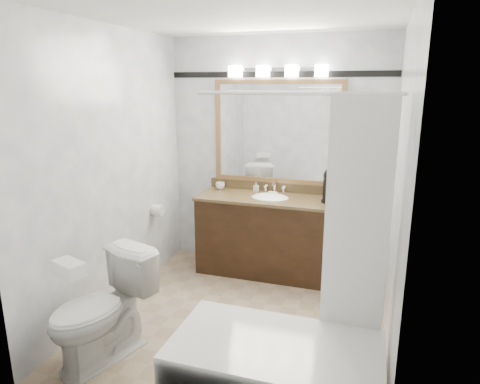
{
  "coord_description": "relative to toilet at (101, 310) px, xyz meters",
  "views": [
    {
      "loc": [
        1.04,
        -3.2,
        2.01
      ],
      "look_at": [
        -0.12,
        0.35,
        1.06
      ],
      "focal_mm": 32.0,
      "sensor_mm": 36.0,
      "label": 1
    }
  ],
  "objects": [
    {
      "name": "mirror",
      "position": [
        0.8,
        2.13,
        1.1
      ],
      "size": [
        1.4,
        0.04,
        1.1
      ],
      "color": "#A17448",
      "rests_on": "room"
    },
    {
      "name": "bathtub",
      "position": [
        1.35,
        -0.06,
        -0.12
      ],
      "size": [
        1.3,
        0.75,
        1.96
      ],
      "color": "white",
      "rests_on": "ground"
    },
    {
      "name": "soap_bar",
      "position": [
        0.79,
        1.98,
        0.46
      ],
      "size": [
        0.1,
        0.07,
        0.03
      ],
      "primitive_type": "cube",
      "rotation": [
        0.0,
        0.0,
        -0.12
      ],
      "color": "beige",
      "rests_on": "vanity"
    },
    {
      "name": "coffee_maker",
      "position": [
        1.41,
        1.89,
        0.62
      ],
      "size": [
        0.17,
        0.22,
        0.34
      ],
      "rotation": [
        0.0,
        0.0,
        0.15
      ],
      "color": "black",
      "rests_on": "vanity"
    },
    {
      "name": "vanity_light_bar",
      "position": [
        0.8,
        2.07,
        1.73
      ],
      "size": [
        1.02,
        0.14,
        0.12
      ],
      "color": "silver",
      "rests_on": "room"
    },
    {
      "name": "tp_roll",
      "position": [
        -0.34,
        1.51,
        0.3
      ],
      "size": [
        0.11,
        0.12,
        0.12
      ],
      "primitive_type": "cylinder",
      "rotation": [
        0.0,
        1.57,
        0.0
      ],
      "color": "white",
      "rests_on": "room"
    },
    {
      "name": "accent_stripe",
      "position": [
        0.8,
        2.14,
        1.7
      ],
      "size": [
        2.4,
        0.01,
        0.06
      ],
      "primitive_type": "cube",
      "color": "black",
      "rests_on": "room"
    },
    {
      "name": "soap_bottle_a",
      "position": [
        0.59,
        2.05,
        0.5
      ],
      "size": [
        0.06,
        0.06,
        0.1
      ],
      "primitive_type": "imported",
      "rotation": [
        0.0,
        0.0,
        -0.33
      ],
      "color": "white",
      "rests_on": "vanity"
    },
    {
      "name": "vanity",
      "position": [
        0.8,
        1.86,
        0.04
      ],
      "size": [
        1.53,
        0.58,
        0.97
      ],
      "color": "black",
      "rests_on": "ground"
    },
    {
      "name": "cup_left",
      "position": [
        0.18,
        2.02,
        0.49
      ],
      "size": [
        0.12,
        0.12,
        0.08
      ],
      "primitive_type": "imported",
      "rotation": [
        0.0,
        0.0,
        -0.15
      ],
      "color": "white",
      "rests_on": "vanity"
    },
    {
      "name": "tissue_box",
      "position": [
        0.0,
        -0.28,
        0.45
      ],
      "size": [
        0.25,
        0.19,
        0.09
      ],
      "primitive_type": "cube",
      "rotation": [
        0.0,
        0.0,
        -0.33
      ],
      "color": "white",
      "rests_on": "toilet"
    },
    {
      "name": "room",
      "position": [
        0.8,
        0.84,
        0.85
      ],
      "size": [
        2.42,
        2.62,
        2.52
      ],
      "color": "tan",
      "rests_on": "ground"
    },
    {
      "name": "toilet",
      "position": [
        0.0,
        0.0,
        0.0
      ],
      "size": [
        0.67,
        0.89,
        0.81
      ],
      "primitive_type": "imported",
      "rotation": [
        0.0,
        0.0,
        -0.31
      ],
      "color": "white",
      "rests_on": "ground"
    }
  ]
}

